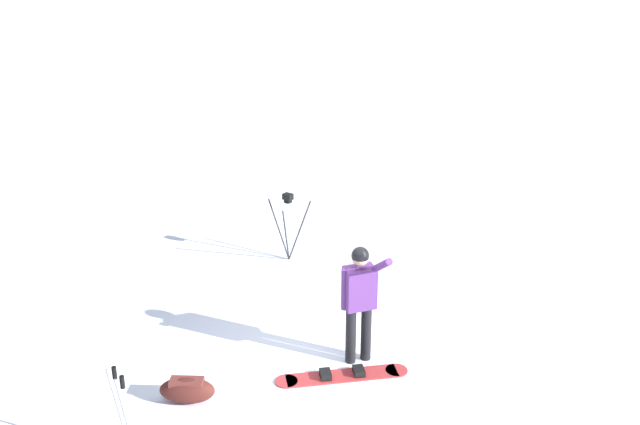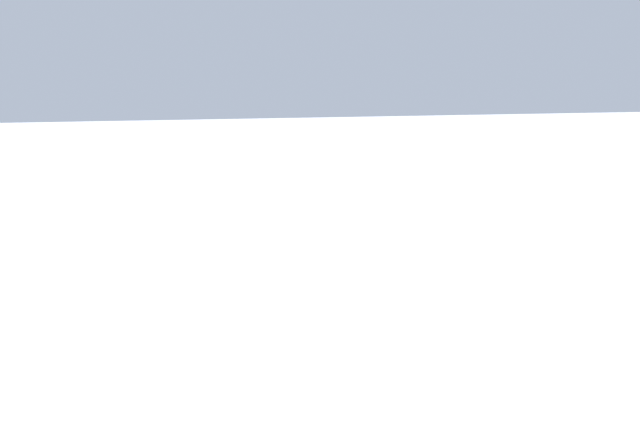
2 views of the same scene
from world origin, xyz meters
The scene contains 6 objects.
ground_plane centered at (0.00, 0.00, 0.00)m, with size 300.00×300.00×0.00m, color white.
snowboarder centered at (0.11, -0.60, 1.01)m, with size 0.48×0.76×1.69m.
snowboard centered at (-0.33, -0.64, 0.02)m, with size 1.33×1.32×0.10m.
gear_bag_large centered at (-1.87, 0.61, 0.17)m, with size 0.63×0.74×0.33m.
camera_tripod centered at (2.05, 2.11, 0.89)m, with size 0.68×0.69×1.23m.
ski_poles centered at (-3.03, 0.32, 0.79)m, with size 0.22×0.27×1.19m.
Camera 1 is at (-6.75, -4.90, 5.34)m, focal length 39.48 mm.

